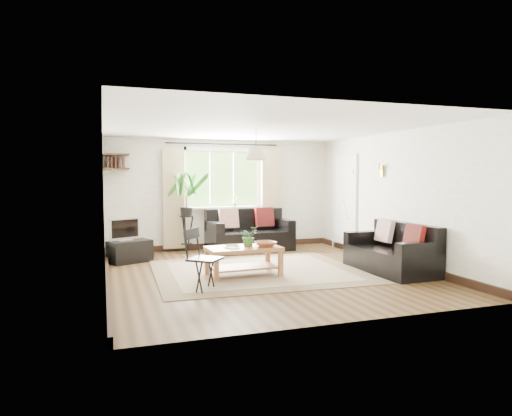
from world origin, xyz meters
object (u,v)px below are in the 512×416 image
object	(u,v)px
sofa_right	(390,249)
coffee_table	(244,262)
tv_stand	(130,251)
folding_chair	(205,260)
palm_stand	(186,213)
sofa_back	(250,231)

from	to	relation	value
sofa_right	coffee_table	bearing A→B (deg)	-102.12
tv_stand	coffee_table	bearing A→B (deg)	-71.94
tv_stand	folding_chair	xyz separation A→B (m)	(0.88, -2.53, 0.23)
coffee_table	palm_stand	world-z (taller)	palm_stand
sofa_right	palm_stand	bearing A→B (deg)	-137.34
sofa_right	coffee_table	size ratio (longest dim) A/B	1.42
sofa_back	coffee_table	bearing A→B (deg)	-113.28
folding_chair	sofa_back	bearing A→B (deg)	11.09
sofa_right	folding_chair	distance (m)	3.22
sofa_right	palm_stand	world-z (taller)	palm_stand
palm_stand	tv_stand	bearing A→B (deg)	-149.14
coffee_table	folding_chair	bearing A→B (deg)	-137.55
coffee_table	sofa_back	bearing A→B (deg)	69.96
sofa_back	coffee_table	xyz separation A→B (m)	(-0.88, -2.41, -0.18)
sofa_back	palm_stand	world-z (taller)	palm_stand
coffee_table	tv_stand	size ratio (longest dim) A/B	1.53
sofa_right	coffee_table	xyz separation A→B (m)	(-2.43, 0.46, -0.15)
sofa_back	sofa_right	size ratio (longest dim) A/B	1.08
sofa_right	tv_stand	distance (m)	4.68
sofa_back	palm_stand	bearing A→B (deg)	171.78
coffee_table	folding_chair	size ratio (longest dim) A/B	1.34
palm_stand	folding_chair	world-z (taller)	palm_stand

